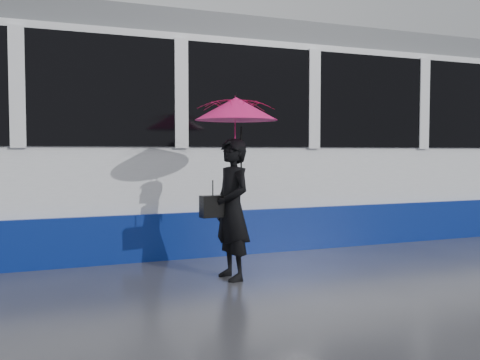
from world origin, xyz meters
name	(u,v)px	position (x,y,z in m)	size (l,w,h in m)	color
ground	(260,275)	(0.00, 0.00, 0.00)	(90.00, 90.00, 0.00)	#2F2F35
rails	(196,241)	(0.00, 2.50, 0.01)	(34.00, 1.51, 0.02)	#3F3D38
tram	(57,137)	(-2.08, 2.50, 1.64)	(26.00, 2.56, 3.35)	white
woman	(232,209)	(-0.36, -0.04, 0.79)	(0.58, 0.38, 1.58)	black
umbrella	(236,125)	(-0.31, -0.04, 1.73)	(1.04, 1.04, 1.07)	#F4145D
handbag	(213,206)	(-0.58, -0.02, 0.83)	(0.30, 0.16, 0.42)	black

